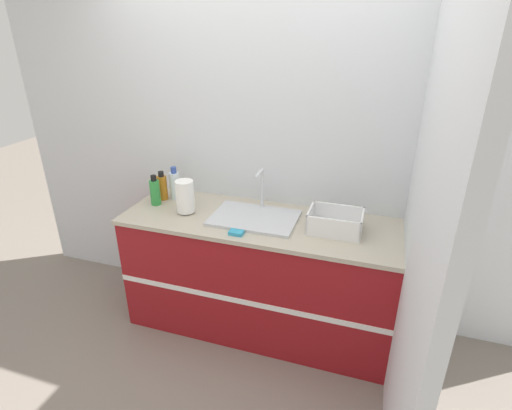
% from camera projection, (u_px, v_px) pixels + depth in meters
% --- Properties ---
extents(ground_plane, '(12.00, 12.00, 0.00)m').
position_uv_depth(ground_plane, '(245.00, 351.00, 2.79)').
color(ground_plane, slate).
extents(wall_back, '(4.27, 0.06, 2.60)m').
position_uv_depth(wall_back, '(274.00, 146.00, 2.83)').
color(wall_back, silver).
rests_on(wall_back, ground_plane).
extents(wall_right, '(0.06, 2.64, 2.60)m').
position_uv_depth(wall_right, '(421.00, 177.00, 2.26)').
color(wall_right, silver).
rests_on(wall_right, ground_plane).
extents(counter_cabinet, '(1.89, 0.66, 0.88)m').
position_uv_depth(counter_cabinet, '(259.00, 274.00, 2.89)').
color(counter_cabinet, maroon).
rests_on(counter_cabinet, ground_plane).
extents(sink, '(0.58, 0.40, 0.31)m').
position_uv_depth(sink, '(255.00, 216.00, 2.71)').
color(sink, silver).
rests_on(sink, counter_cabinet).
extents(paper_towel_roll, '(0.13, 0.13, 0.24)m').
position_uv_depth(paper_towel_roll, '(185.00, 197.00, 2.76)').
color(paper_towel_roll, '#4C4C51').
rests_on(paper_towel_roll, counter_cabinet).
extents(dish_rack, '(0.34, 0.25, 0.14)m').
position_uv_depth(dish_rack, '(335.00, 224.00, 2.54)').
color(dish_rack, white).
rests_on(dish_rack, counter_cabinet).
extents(bottle_amber, '(0.07, 0.07, 0.22)m').
position_uv_depth(bottle_amber, '(162.00, 187.00, 2.99)').
color(bottle_amber, '#B26B19').
rests_on(bottle_amber, counter_cabinet).
extents(bottle_green, '(0.07, 0.07, 0.23)m').
position_uv_depth(bottle_green, '(155.00, 192.00, 2.89)').
color(bottle_green, '#2D8C3D').
rests_on(bottle_green, counter_cabinet).
extents(bottle_clear, '(0.08, 0.08, 0.25)m').
position_uv_depth(bottle_clear, '(175.00, 185.00, 2.98)').
color(bottle_clear, silver).
rests_on(bottle_clear, counter_cabinet).
extents(sponge, '(0.09, 0.06, 0.02)m').
position_uv_depth(sponge, '(236.00, 233.00, 2.51)').
color(sponge, '#3399BF').
rests_on(sponge, counter_cabinet).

